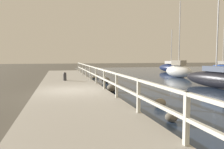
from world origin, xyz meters
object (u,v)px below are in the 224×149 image
at_px(mooring_bollard, 65,76).
at_px(sailboat_navy, 171,68).
at_px(sailboat_white, 179,70).
at_px(sailboat_black, 216,79).
at_px(sailboat_blue, 223,68).

height_order(mooring_bollard, sailboat_navy, sailboat_navy).
xyz_separation_m(sailboat_white, sailboat_navy, (3.07, 7.09, -0.09)).
relative_size(mooring_bollard, sailboat_navy, 0.11).
height_order(sailboat_black, sailboat_blue, sailboat_black).
distance_m(sailboat_white, sailboat_blue, 11.34).
bearing_deg(mooring_bollard, sailboat_navy, 34.69).
bearing_deg(sailboat_white, sailboat_black, -123.25).
bearing_deg(sailboat_blue, mooring_bollard, 177.23).
bearing_deg(sailboat_navy, sailboat_white, -123.88).
bearing_deg(sailboat_blue, sailboat_black, -156.21).
bearing_deg(sailboat_blue, sailboat_navy, 142.11).
xyz_separation_m(sailboat_white, sailboat_black, (-1.69, -7.50, -0.10)).
distance_m(mooring_bollard, sailboat_blue, 23.03).
xyz_separation_m(sailboat_black, sailboat_navy, (4.76, 14.60, 0.01)).
relative_size(sailboat_black, sailboat_navy, 1.32).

